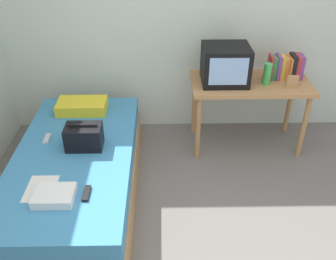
{
  "coord_description": "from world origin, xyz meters",
  "views": [
    {
      "loc": [
        -0.3,
        -1.76,
        2.27
      ],
      "look_at": [
        -0.25,
        1.02,
        0.5
      ],
      "focal_mm": 39.73,
      "sensor_mm": 36.0,
      "label": 1
    }
  ],
  "objects_px": {
    "desk": "(250,90)",
    "pillow": "(82,106)",
    "tv": "(225,65)",
    "magazine": "(41,189)",
    "remote_silver": "(47,139)",
    "handbag": "(84,137)",
    "book_row": "(286,67)",
    "water_bottle": "(267,74)",
    "remote_dark": "(87,193)",
    "picture_frame": "(292,82)",
    "bed": "(77,175)",
    "folded_towel": "(54,196)"
  },
  "relations": [
    {
      "from": "bed",
      "to": "desk",
      "type": "xyz_separation_m",
      "value": [
        1.61,
        0.81,
        0.4
      ]
    },
    {
      "from": "desk",
      "to": "pillow",
      "type": "height_order",
      "value": "desk"
    },
    {
      "from": "desk",
      "to": "pillow",
      "type": "xyz_separation_m",
      "value": [
        -1.65,
        -0.11,
        -0.11
      ]
    },
    {
      "from": "handbag",
      "to": "bed",
      "type": "bearing_deg",
      "value": -137.87
    },
    {
      "from": "desk",
      "to": "book_row",
      "type": "xyz_separation_m",
      "value": [
        0.35,
        0.08,
        0.21
      ]
    },
    {
      "from": "handbag",
      "to": "tv",
      "type": "bearing_deg",
      "value": 29.71
    },
    {
      "from": "water_bottle",
      "to": "remote_silver",
      "type": "xyz_separation_m",
      "value": [
        -2.0,
        -0.55,
        -0.35
      ]
    },
    {
      "from": "desk",
      "to": "remote_silver",
      "type": "distance_m",
      "value": 1.97
    },
    {
      "from": "handbag",
      "to": "folded_towel",
      "type": "relative_size",
      "value": 1.07
    },
    {
      "from": "bed",
      "to": "water_bottle",
      "type": "height_order",
      "value": "water_bottle"
    },
    {
      "from": "book_row",
      "to": "remote_dark",
      "type": "height_order",
      "value": "book_row"
    },
    {
      "from": "book_row",
      "to": "magazine",
      "type": "bearing_deg",
      "value": -147.61
    },
    {
      "from": "book_row",
      "to": "picture_frame",
      "type": "relative_size",
      "value": 2.57
    },
    {
      "from": "water_bottle",
      "to": "handbag",
      "type": "distance_m",
      "value": 1.8
    },
    {
      "from": "tv",
      "to": "remote_silver",
      "type": "xyz_separation_m",
      "value": [
        -1.6,
        -0.6,
        -0.42
      ]
    },
    {
      "from": "handbag",
      "to": "book_row",
      "type": "bearing_deg",
      "value": 23.21
    },
    {
      "from": "picture_frame",
      "to": "folded_towel",
      "type": "bearing_deg",
      "value": -148.55
    },
    {
      "from": "water_bottle",
      "to": "remote_dark",
      "type": "height_order",
      "value": "water_bottle"
    },
    {
      "from": "picture_frame",
      "to": "pillow",
      "type": "relative_size",
      "value": 0.27
    },
    {
      "from": "water_bottle",
      "to": "remote_dark",
      "type": "relative_size",
      "value": 1.33
    },
    {
      "from": "desk",
      "to": "tv",
      "type": "xyz_separation_m",
      "value": [
        -0.27,
        -0.01,
        0.27
      ]
    },
    {
      "from": "magazine",
      "to": "picture_frame",
      "type": "bearing_deg",
      "value": 27.67
    },
    {
      "from": "bed",
      "to": "desk",
      "type": "bearing_deg",
      "value": 26.59
    },
    {
      "from": "magazine",
      "to": "remote_silver",
      "type": "relative_size",
      "value": 2.01
    },
    {
      "from": "book_row",
      "to": "remote_silver",
      "type": "relative_size",
      "value": 2.26
    },
    {
      "from": "bed",
      "to": "tv",
      "type": "xyz_separation_m",
      "value": [
        1.34,
        0.8,
        0.67
      ]
    },
    {
      "from": "picture_frame",
      "to": "remote_silver",
      "type": "relative_size",
      "value": 0.88
    },
    {
      "from": "handbag",
      "to": "magazine",
      "type": "bearing_deg",
      "value": -113.46
    },
    {
      "from": "water_bottle",
      "to": "pillow",
      "type": "xyz_separation_m",
      "value": [
        -1.79,
        -0.04,
        -0.31
      ]
    },
    {
      "from": "desk",
      "to": "tv",
      "type": "distance_m",
      "value": 0.38
    },
    {
      "from": "pillow",
      "to": "tv",
      "type": "bearing_deg",
      "value": 3.96
    },
    {
      "from": "pillow",
      "to": "folded_towel",
      "type": "distance_m",
      "value": 1.26
    },
    {
      "from": "book_row",
      "to": "picture_frame",
      "type": "bearing_deg",
      "value": -89.27
    },
    {
      "from": "remote_silver",
      "to": "remote_dark",
      "type": "bearing_deg",
      "value": -56.91
    },
    {
      "from": "magazine",
      "to": "remote_silver",
      "type": "bearing_deg",
      "value": 100.49
    },
    {
      "from": "tv",
      "to": "folded_towel",
      "type": "bearing_deg",
      "value": -135.14
    },
    {
      "from": "desk",
      "to": "tv",
      "type": "height_order",
      "value": "tv"
    },
    {
      "from": "bed",
      "to": "handbag",
      "type": "bearing_deg",
      "value": 42.13
    },
    {
      "from": "picture_frame",
      "to": "handbag",
      "type": "distance_m",
      "value": 1.97
    },
    {
      "from": "desk",
      "to": "handbag",
      "type": "xyz_separation_m",
      "value": [
        -1.52,
        -0.73,
        -0.06
      ]
    },
    {
      "from": "bed",
      "to": "folded_towel",
      "type": "relative_size",
      "value": 7.14
    },
    {
      "from": "tv",
      "to": "water_bottle",
      "type": "distance_m",
      "value": 0.41
    },
    {
      "from": "water_bottle",
      "to": "pillow",
      "type": "distance_m",
      "value": 1.81
    },
    {
      "from": "desk",
      "to": "pillow",
      "type": "relative_size",
      "value": 2.45
    },
    {
      "from": "tv",
      "to": "pillow",
      "type": "height_order",
      "value": "tv"
    },
    {
      "from": "handbag",
      "to": "remote_dark",
      "type": "relative_size",
      "value": 1.92
    },
    {
      "from": "tv",
      "to": "remote_silver",
      "type": "bearing_deg",
      "value": -159.35
    },
    {
      "from": "handbag",
      "to": "picture_frame",
      "type": "bearing_deg",
      "value": 16.99
    },
    {
      "from": "water_bottle",
      "to": "book_row",
      "type": "distance_m",
      "value": 0.26
    },
    {
      "from": "tv",
      "to": "remote_dark",
      "type": "height_order",
      "value": "tv"
    }
  ]
}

